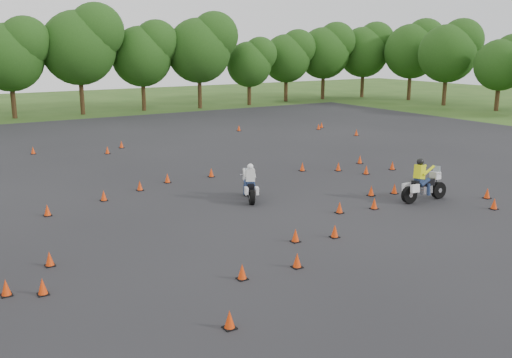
# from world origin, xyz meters

# --- Properties ---
(ground) EXTENTS (140.00, 140.00, 0.00)m
(ground) POSITION_xyz_m (0.00, 0.00, 0.00)
(ground) COLOR #2D5119
(ground) RESTS_ON ground
(asphalt_pad) EXTENTS (62.00, 62.00, 0.00)m
(asphalt_pad) POSITION_xyz_m (0.00, 6.00, 0.01)
(asphalt_pad) COLOR black
(asphalt_pad) RESTS_ON ground
(treeline) EXTENTS (87.30, 32.48, 11.04)m
(treeline) POSITION_xyz_m (3.67, 34.87, 4.70)
(treeline) COLOR #1D4012
(treeline) RESTS_ON ground
(traffic_cones) EXTENTS (36.51, 33.19, 0.45)m
(traffic_cones) POSITION_xyz_m (-0.06, 5.60, 0.23)
(traffic_cones) COLOR red
(traffic_cones) RESTS_ON asphalt_pad
(rider_yellow) EXTENTS (2.49, 0.90, 1.89)m
(rider_yellow) POSITION_xyz_m (6.74, 0.84, 0.95)
(rider_yellow) COLOR yellow
(rider_yellow) RESTS_ON ground
(rider_white) EXTENTS (1.43, 2.25, 1.67)m
(rider_white) POSITION_xyz_m (0.28, 5.05, 0.84)
(rider_white) COLOR beige
(rider_white) RESTS_ON ground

